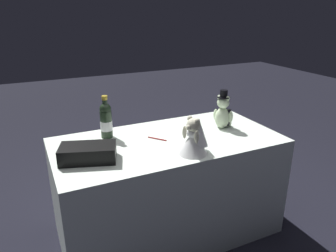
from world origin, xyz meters
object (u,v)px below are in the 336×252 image
object	(u,v)px
champagne_bottle	(106,120)
signing_pen	(158,139)
gift_case_black	(88,153)
teddy_bear_groom	(223,113)
teddy_bear_bride	(195,137)

from	to	relation	value
champagne_bottle	signing_pen	bearing A→B (deg)	148.06
gift_case_black	teddy_bear_groom	bearing A→B (deg)	-173.07
signing_pen	gift_case_black	size ratio (longest dim) A/B	0.34
champagne_bottle	gift_case_black	xyz separation A→B (m)	(0.20, 0.31, -0.08)
teddy_bear_bride	champagne_bottle	world-z (taller)	champagne_bottle
teddy_bear_bride	champagne_bottle	xyz separation A→B (m)	(0.43, -0.48, 0.02)
teddy_bear_groom	teddy_bear_bride	bearing A→B (deg)	35.92
champagne_bottle	gift_case_black	distance (m)	0.38
teddy_bear_groom	signing_pen	xyz separation A→B (m)	(0.54, 0.01, -0.11)
teddy_bear_groom	teddy_bear_bride	world-z (taller)	teddy_bear_groom
champagne_bottle	signing_pen	distance (m)	0.38
champagne_bottle	teddy_bear_groom	bearing A→B (deg)	167.69
signing_pen	teddy_bear_bride	bearing A→B (deg)	112.85
teddy_bear_groom	teddy_bear_bride	size ratio (longest dim) A/B	1.22
signing_pen	champagne_bottle	bearing A→B (deg)	-31.94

